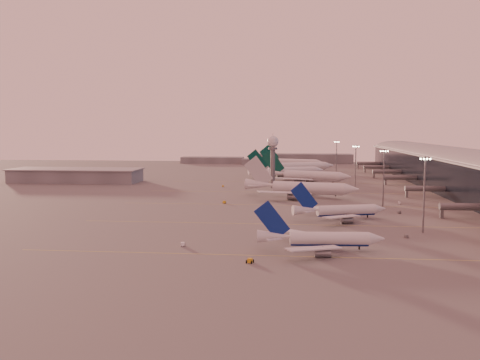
{
  "coord_description": "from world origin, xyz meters",
  "views": [
    {
      "loc": [
        14.35,
        -168.02,
        34.0
      ],
      "look_at": [
        -7.74,
        58.85,
        10.63
      ],
      "focal_mm": 38.0,
      "sensor_mm": 36.0,
      "label": 1
    }
  ],
  "objects": [
    {
      "name": "hangar",
      "position": [
        -120.0,
        140.0,
        4.32
      ],
      "size": [
        82.0,
        27.0,
        8.5
      ],
      "color": "slate",
      "rests_on": "ground"
    },
    {
      "name": "narrowbody_mid",
      "position": [
        33.17,
        20.75,
        2.95
      ],
      "size": [
        36.31,
        28.56,
        14.56
      ],
      "color": "silver",
      "rests_on": "ground"
    },
    {
      "name": "ground",
      "position": [
        0.0,
        0.0,
        0.0
      ],
      "size": [
        700.0,
        700.0,
        0.0
      ],
      "primitive_type": "plane",
      "color": "#585656",
      "rests_on": "ground"
    },
    {
      "name": "greentail_d",
      "position": [
        17.99,
        270.41,
        3.54
      ],
      "size": [
        52.93,
        42.01,
        20.05
      ],
      "color": "silver",
      "rests_on": "ground"
    },
    {
      "name": "terminal",
      "position": [
        107.88,
        110.09,
        10.52
      ],
      "size": [
        57.0,
        362.0,
        23.04
      ],
      "color": "black",
      "rests_on": "ground"
    },
    {
      "name": "widebody_white",
      "position": [
        20.24,
        81.61,
        3.51
      ],
      "size": [
        56.62,
        44.87,
        20.22
      ],
      "color": "silver",
      "rests_on": "ground"
    },
    {
      "name": "gsv_catering_a",
      "position": [
        51.03,
        -8.51,
        1.9
      ],
      "size": [
        5.04,
        3.46,
        3.8
      ],
      "color": "#5A5D5F",
      "rests_on": "ground"
    },
    {
      "name": "gsv_catering_b",
      "position": [
        63.83,
        62.95,
        2.11
      ],
      "size": [
        5.48,
        3.19,
        4.23
      ],
      "color": "white",
      "rests_on": "ground"
    },
    {
      "name": "gsv_truck_d",
      "position": [
        -23.87,
        122.55,
        1.02
      ],
      "size": [
        1.99,
        5.0,
        2.0
      ],
      "color": "gold",
      "rests_on": "ground"
    },
    {
      "name": "mast_c",
      "position": [
        50.0,
        110.0,
        13.74
      ],
      "size": [
        3.6,
        0.56,
        25.0
      ],
      "color": "#5C5E64",
      "rests_on": "ground"
    },
    {
      "name": "mast_a",
      "position": [
        58.0,
        0.0,
        13.74
      ],
      "size": [
        3.6,
        0.56,
        25.0
      ],
      "color": "#5C5E64",
      "rests_on": "ground"
    },
    {
      "name": "distant_horizon",
      "position": [
        2.62,
        325.14,
        3.89
      ],
      "size": [
        165.0,
        37.5,
        9.0
      ],
      "color": "slate",
      "rests_on": "ground"
    },
    {
      "name": "radar_tower",
      "position": [
        5.0,
        120.0,
        20.95
      ],
      "size": [
        6.4,
        6.4,
        31.1
      ],
      "color": "#5C5E64",
      "rests_on": "ground"
    },
    {
      "name": "greentail_a",
      "position": [
        24.73,
        145.21,
        3.64
      ],
      "size": [
        54.99,
        43.75,
        20.59
      ],
      "color": "silver",
      "rests_on": "ground"
    },
    {
      "name": "gsv_truck_b",
      "position": [
        58.62,
        37.56,
        1.15
      ],
      "size": [
        5.9,
        4.1,
        2.25
      ],
      "color": "#5A5D5F",
      "rests_on": "ground"
    },
    {
      "name": "narrowbody_near",
      "position": [
        23.14,
        -28.35,
        2.86
      ],
      "size": [
        36.18,
        28.83,
        14.13
      ],
      "color": "silver",
      "rests_on": "ground"
    },
    {
      "name": "greentail_b",
      "position": [
        12.81,
        178.5,
        3.53
      ],
      "size": [
        52.72,
        41.84,
        20.0
      ],
      "color": "silver",
      "rests_on": "ground"
    },
    {
      "name": "taxiway_markings",
      "position": [
        30.0,
        56.0,
        0.01
      ],
      "size": [
        180.0,
        185.25,
        0.02
      ],
      "color": "#D2C64A",
      "rests_on": "ground"
    },
    {
      "name": "gsv_truck_a",
      "position": [
        -15.56,
        -26.64,
        1.24
      ],
      "size": [
        6.37,
        3.41,
        2.44
      ],
      "color": "white",
      "rests_on": "ground"
    },
    {
      "name": "gsv_tug_mid",
      "position": [
        6.6,
        19.58,
        0.57
      ],
      "size": [
        4.37,
        4.43,
        1.11
      ],
      "color": "white",
      "rests_on": "ground"
    },
    {
      "name": "gsv_tug_far",
      "position": [
        18.44,
        105.88,
        0.48
      ],
      "size": [
        3.12,
        3.75,
        0.92
      ],
      "color": "#5A5D5F",
      "rests_on": "ground"
    },
    {
      "name": "gsv_tug_near",
      "position": [
        4.69,
        -42.91,
        0.56
      ],
      "size": [
        3.31,
        4.3,
        1.08
      ],
      "color": "gold",
      "rests_on": "ground"
    },
    {
      "name": "gsv_truck_c",
      "position": [
        -14.34,
        57.64,
        1.26
      ],
      "size": [
        6.25,
        5.32,
        2.47
      ],
      "color": "gold",
      "rests_on": "ground"
    },
    {
      "name": "mast_b",
      "position": [
        55.0,
        55.0,
        13.74
      ],
      "size": [
        3.6,
        0.56,
        25.0
      ],
      "color": "#5C5E64",
      "rests_on": "ground"
    },
    {
      "name": "greentail_c",
      "position": [
        20.94,
        217.67,
        3.81
      ],
      "size": [
        56.82,
        45.09,
        21.56
      ],
      "color": "silver",
      "rests_on": "ground"
    },
    {
      "name": "mast_d",
      "position": [
        48.0,
        200.0,
        13.74
      ],
      "size": [
        3.6,
        0.56,
        25.0
      ],
      "color": "#5C5E64",
      "rests_on": "ground"
    }
  ]
}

